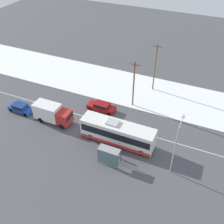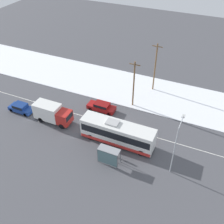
{
  "view_description": "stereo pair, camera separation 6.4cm",
  "coord_description": "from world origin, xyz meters",
  "px_view_note": "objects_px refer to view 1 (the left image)",
  "views": [
    {
      "loc": [
        11.71,
        -28.65,
        27.23
      ],
      "look_at": [
        -1.57,
        1.29,
        1.4
      ],
      "focal_mm": 42.0,
      "sensor_mm": 36.0,
      "label": 1
    },
    {
      "loc": [
        11.77,
        -28.63,
        27.23
      ],
      "look_at": [
        -1.57,
        1.29,
        1.4
      ],
      "focal_mm": 42.0,
      "sensor_mm": 36.0,
      "label": 2
    }
  ],
  "objects_px": {
    "utility_pole_snowlot": "(155,67)",
    "sedan_car": "(102,106)",
    "parked_car_near_truck": "(21,108)",
    "utility_pole_roadside": "(134,84)",
    "streetlamp": "(177,142)",
    "box_truck": "(52,113)",
    "pedestrian_at_stop": "(115,152)",
    "bus_shelter": "(108,155)",
    "city_bus": "(118,133)"
  },
  "relations": [
    {
      "from": "box_truck",
      "to": "pedestrian_at_stop",
      "type": "xyz_separation_m",
      "value": [
        12.17,
        -2.98,
        -0.68
      ]
    },
    {
      "from": "sedan_car",
      "to": "parked_car_near_truck",
      "type": "distance_m",
      "value": 13.48
    },
    {
      "from": "bus_shelter",
      "to": "box_truck",
      "type": "bearing_deg",
      "value": 159.4
    },
    {
      "from": "parked_car_near_truck",
      "to": "utility_pole_snowlot",
      "type": "bearing_deg",
      "value": 40.34
    },
    {
      "from": "bus_shelter",
      "to": "utility_pole_snowlot",
      "type": "bearing_deg",
      "value": 89.63
    },
    {
      "from": "bus_shelter",
      "to": "streetlamp",
      "type": "relative_size",
      "value": 0.38
    },
    {
      "from": "box_truck",
      "to": "utility_pole_roadside",
      "type": "bearing_deg",
      "value": 41.92
    },
    {
      "from": "streetlamp",
      "to": "utility_pole_roadside",
      "type": "relative_size",
      "value": 0.91
    },
    {
      "from": "parked_car_near_truck",
      "to": "bus_shelter",
      "type": "xyz_separation_m",
      "value": [
        18.05,
        -4.35,
        0.88
      ]
    },
    {
      "from": "box_truck",
      "to": "sedan_car",
      "type": "xyz_separation_m",
      "value": [
        5.88,
        5.69,
        -0.87
      ]
    },
    {
      "from": "pedestrian_at_stop",
      "to": "bus_shelter",
      "type": "distance_m",
      "value": 1.64
    },
    {
      "from": "sedan_car",
      "to": "pedestrian_at_stop",
      "type": "distance_m",
      "value": 10.71
    },
    {
      "from": "utility_pole_roadside",
      "to": "sedan_car",
      "type": "bearing_deg",
      "value": -141.21
    },
    {
      "from": "city_bus",
      "to": "sedan_car",
      "type": "xyz_separation_m",
      "value": [
        -5.41,
        5.86,
        -0.94
      ]
    },
    {
      "from": "sedan_car",
      "to": "utility_pole_roadside",
      "type": "height_order",
      "value": "utility_pole_roadside"
    },
    {
      "from": "streetlamp",
      "to": "city_bus",
      "type": "bearing_deg",
      "value": 168.58
    },
    {
      "from": "streetlamp",
      "to": "sedan_car",
      "type": "bearing_deg",
      "value": 151.29
    },
    {
      "from": "city_bus",
      "to": "sedan_car",
      "type": "bearing_deg",
      "value": 132.7
    },
    {
      "from": "box_truck",
      "to": "utility_pole_snowlot",
      "type": "relative_size",
      "value": 0.67
    },
    {
      "from": "pedestrian_at_stop",
      "to": "streetlamp",
      "type": "bearing_deg",
      "value": 8.44
    },
    {
      "from": "city_bus",
      "to": "box_truck",
      "type": "distance_m",
      "value": 11.29
    },
    {
      "from": "pedestrian_at_stop",
      "to": "utility_pole_roadside",
      "type": "bearing_deg",
      "value": 99.39
    },
    {
      "from": "sedan_car",
      "to": "streetlamp",
      "type": "distance_m",
      "value": 16.24
    },
    {
      "from": "utility_pole_snowlot",
      "to": "streetlamp",
      "type": "bearing_deg",
      "value": -65.67
    },
    {
      "from": "utility_pole_roadside",
      "to": "utility_pole_snowlot",
      "type": "height_order",
      "value": "utility_pole_snowlot"
    },
    {
      "from": "city_bus",
      "to": "utility_pole_snowlot",
      "type": "height_order",
      "value": "utility_pole_snowlot"
    },
    {
      "from": "box_truck",
      "to": "pedestrian_at_stop",
      "type": "distance_m",
      "value": 12.54
    },
    {
      "from": "city_bus",
      "to": "streetlamp",
      "type": "distance_m",
      "value": 9.1
    },
    {
      "from": "city_bus",
      "to": "utility_pole_roadside",
      "type": "xyz_separation_m",
      "value": [
        -1.13,
        9.3,
        2.64
      ]
    },
    {
      "from": "sedan_car",
      "to": "utility_pole_roadside",
      "type": "distance_m",
      "value": 6.55
    },
    {
      "from": "city_bus",
      "to": "parked_car_near_truck",
      "type": "relative_size",
      "value": 2.58
    },
    {
      "from": "utility_pole_snowlot",
      "to": "sedan_car",
      "type": "bearing_deg",
      "value": -121.77
    },
    {
      "from": "box_truck",
      "to": "pedestrian_at_stop",
      "type": "relative_size",
      "value": 3.77
    },
    {
      "from": "bus_shelter",
      "to": "utility_pole_roadside",
      "type": "distance_m",
      "value": 13.9
    },
    {
      "from": "utility_pole_roadside",
      "to": "utility_pole_snowlot",
      "type": "distance_m",
      "value": 6.49
    },
    {
      "from": "city_bus",
      "to": "utility_pole_roadside",
      "type": "relative_size",
      "value": 1.29
    },
    {
      "from": "parked_car_near_truck",
      "to": "city_bus",
      "type": "bearing_deg",
      "value": -0.33
    },
    {
      "from": "city_bus",
      "to": "box_truck",
      "type": "xyz_separation_m",
      "value": [
        -11.29,
        0.17,
        -0.07
      ]
    },
    {
      "from": "parked_car_near_truck",
      "to": "utility_pole_roadside",
      "type": "height_order",
      "value": "utility_pole_roadside"
    },
    {
      "from": "city_bus",
      "to": "sedan_car",
      "type": "relative_size",
      "value": 2.26
    },
    {
      "from": "pedestrian_at_stop",
      "to": "utility_pole_snowlot",
      "type": "relative_size",
      "value": 0.18
    },
    {
      "from": "box_truck",
      "to": "bus_shelter",
      "type": "height_order",
      "value": "box_truck"
    },
    {
      "from": "sedan_car",
      "to": "utility_pole_snowlot",
      "type": "xyz_separation_m",
      "value": [
        6.0,
        9.68,
        3.95
      ]
    },
    {
      "from": "parked_car_near_truck",
      "to": "utility_pole_roadside",
      "type": "xyz_separation_m",
      "value": [
        16.47,
        9.2,
        3.58
      ]
    },
    {
      "from": "city_bus",
      "to": "box_truck",
      "type": "height_order",
      "value": "city_bus"
    },
    {
      "from": "city_bus",
      "to": "bus_shelter",
      "type": "relative_size",
      "value": 3.71
    },
    {
      "from": "box_truck",
      "to": "utility_pole_snowlot",
      "type": "bearing_deg",
      "value": 52.3
    },
    {
      "from": "utility_pole_roadside",
      "to": "streetlamp",
      "type": "bearing_deg",
      "value": -49.13
    },
    {
      "from": "pedestrian_at_stop",
      "to": "utility_pole_roadside",
      "type": "xyz_separation_m",
      "value": [
        -2.0,
        12.11,
        3.39
      ]
    },
    {
      "from": "utility_pole_roadside",
      "to": "parked_car_near_truck",
      "type": "bearing_deg",
      "value": -150.81
    }
  ]
}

